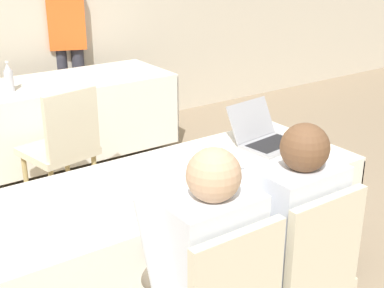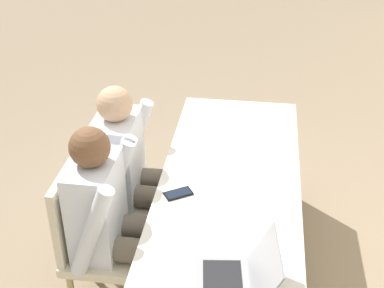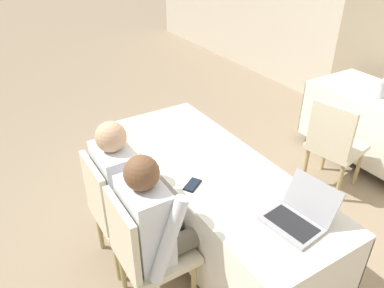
{
  "view_description": "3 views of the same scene",
  "coord_description": "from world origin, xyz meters",
  "px_view_note": "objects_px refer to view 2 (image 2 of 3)",
  "views": [
    {
      "loc": [
        -1.27,
        -2.01,
        1.85
      ],
      "look_at": [
        0.0,
        -0.2,
        0.98
      ],
      "focal_mm": 50.0,
      "sensor_mm": 36.0,
      "label": 1
    },
    {
      "loc": [
        2.29,
        0.12,
        2.39
      ],
      "look_at": [
        0.0,
        -0.2,
        0.98
      ],
      "focal_mm": 50.0,
      "sensor_mm": 36.0,
      "label": 2
    },
    {
      "loc": [
        1.77,
        -1.28,
        2.24
      ],
      "look_at": [
        0.0,
        -0.2,
        0.98
      ],
      "focal_mm": 35.0,
      "sensor_mm": 36.0,
      "label": 3
    }
  ],
  "objects_px": {
    "laptop": "(235,281)",
    "chair_near_right": "(95,238)",
    "chair_near_left": "(117,188)",
    "cell_phone": "(178,194)",
    "person_white_shirt": "(112,216)",
    "person_checkered_shirt": "(133,167)"
  },
  "relations": [
    {
      "from": "laptop",
      "to": "chair_near_right",
      "type": "distance_m",
      "value": 0.94
    },
    {
      "from": "chair_near_left",
      "to": "chair_near_right",
      "type": "xyz_separation_m",
      "value": [
        0.46,
        0.0,
        0.0
      ]
    },
    {
      "from": "cell_phone",
      "to": "chair_near_left",
      "type": "distance_m",
      "value": 0.59
    },
    {
      "from": "chair_near_right",
      "to": "person_white_shirt",
      "type": "height_order",
      "value": "person_white_shirt"
    },
    {
      "from": "cell_phone",
      "to": "chair_near_right",
      "type": "distance_m",
      "value": 0.51
    },
    {
      "from": "person_checkered_shirt",
      "to": "chair_near_left",
      "type": "bearing_deg",
      "value": 90.0
    },
    {
      "from": "person_checkered_shirt",
      "to": "person_white_shirt",
      "type": "xyz_separation_m",
      "value": [
        0.46,
        0.0,
        0.0
      ]
    },
    {
      "from": "laptop",
      "to": "cell_phone",
      "type": "distance_m",
      "value": 0.69
    },
    {
      "from": "laptop",
      "to": "chair_near_right",
      "type": "height_order",
      "value": "laptop"
    },
    {
      "from": "chair_near_right",
      "to": "laptop",
      "type": "bearing_deg",
      "value": -122.2
    },
    {
      "from": "laptop",
      "to": "person_white_shirt",
      "type": "distance_m",
      "value": 0.82
    },
    {
      "from": "chair_near_right",
      "to": "person_white_shirt",
      "type": "bearing_deg",
      "value": -90.0
    },
    {
      "from": "laptop",
      "to": "cell_phone",
      "type": "bearing_deg",
      "value": -158.28
    },
    {
      "from": "cell_phone",
      "to": "person_checkered_shirt",
      "type": "bearing_deg",
      "value": -167.73
    },
    {
      "from": "person_white_shirt",
      "to": "laptop",
      "type": "bearing_deg",
      "value": -126.07
    },
    {
      "from": "cell_phone",
      "to": "chair_near_left",
      "type": "xyz_separation_m",
      "value": [
        -0.33,
        -0.43,
        -0.24
      ]
    },
    {
      "from": "chair_near_left",
      "to": "person_checkered_shirt",
      "type": "bearing_deg",
      "value": -90.0
    },
    {
      "from": "cell_phone",
      "to": "chair_near_right",
      "type": "relative_size",
      "value": 0.18
    },
    {
      "from": "cell_phone",
      "to": "person_white_shirt",
      "type": "distance_m",
      "value": 0.36
    },
    {
      "from": "laptop",
      "to": "chair_near_right",
      "type": "bearing_deg",
      "value": -129.34
    },
    {
      "from": "laptop",
      "to": "cell_phone",
      "type": "relative_size",
      "value": 2.31
    },
    {
      "from": "laptop",
      "to": "chair_near_right",
      "type": "relative_size",
      "value": 0.41
    }
  ]
}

